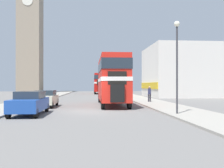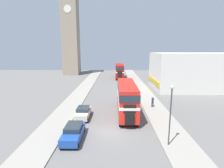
% 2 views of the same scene
% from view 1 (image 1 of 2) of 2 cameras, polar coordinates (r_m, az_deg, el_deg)
% --- Properties ---
extents(ground_plane, '(120.00, 120.00, 0.00)m').
position_cam_1_polar(ground_plane, '(18.25, -5.49, -6.29)').
color(ground_plane, slate).
extents(sidewalk_right, '(3.50, 120.00, 0.12)m').
position_cam_1_polar(sidewalk_right, '(19.36, 15.02, -5.76)').
color(sidewalk_right, gray).
rests_on(sidewalk_right, ground_plane).
extents(double_decker_bus, '(2.41, 10.00, 4.46)m').
position_cam_1_polar(double_decker_bus, '(23.80, 0.00, 1.49)').
color(double_decker_bus, red).
rests_on(double_decker_bus, ground_plane).
extents(bus_distant, '(2.55, 9.45, 4.43)m').
position_cam_1_polar(bus_distant, '(55.70, -2.80, 0.48)').
color(bus_distant, '#B2140F').
rests_on(bus_distant, ground_plane).
extents(car_parked_near, '(1.75, 4.41, 1.52)m').
position_cam_1_polar(car_parked_near, '(17.03, -18.28, -4.06)').
color(car_parked_near, '#1E479E').
rests_on(car_parked_near, ground_plane).
extents(car_parked_mid, '(1.74, 3.94, 1.46)m').
position_cam_1_polar(car_parked_mid, '(22.66, -14.94, -3.19)').
color(car_parked_mid, beige).
rests_on(car_parked_mid, ground_plane).
extents(pedestrian_walking, '(0.34, 0.34, 1.68)m').
position_cam_1_polar(pedestrian_walking, '(27.39, 8.56, -2.03)').
color(pedestrian_walking, '#282833').
rests_on(pedestrian_walking, sidewalk_right).
extents(street_lamp, '(0.36, 0.36, 5.86)m').
position_cam_1_polar(street_lamp, '(16.42, 14.63, 6.88)').
color(street_lamp, '#38383D').
rests_on(street_lamp, sidewalk_right).
extents(church_tower, '(5.80, 5.80, 36.74)m').
position_cam_1_polar(church_tower, '(68.38, -18.19, 13.98)').
color(church_tower, gray).
rests_on(church_tower, ground_plane).
extents(shop_building_block, '(21.95, 11.98, 8.33)m').
position_cam_1_polar(shop_building_block, '(45.63, 21.92, 2.59)').
color(shop_building_block, silver).
rests_on(shop_building_block, ground_plane).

